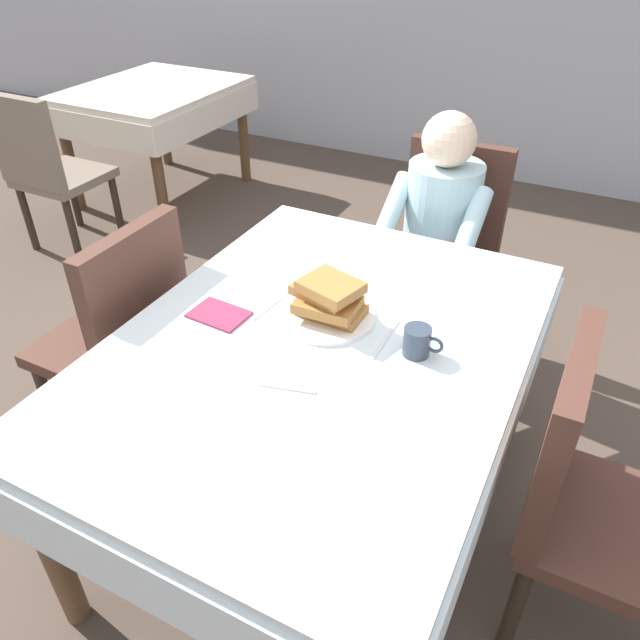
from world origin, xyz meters
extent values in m
plane|color=brown|center=(0.00, 0.00, 0.00)|extent=(14.00, 14.00, 0.00)
cube|color=silver|center=(0.00, 0.00, 0.72)|extent=(1.10, 1.50, 0.04)
cube|color=silver|center=(0.00, -0.76, 0.61)|extent=(1.10, 0.01, 0.18)
cube|color=silver|center=(0.00, 0.76, 0.61)|extent=(1.10, 0.01, 0.18)
cube|color=silver|center=(-0.56, 0.00, 0.61)|extent=(0.01, 1.50, 0.18)
cube|color=silver|center=(0.56, 0.00, 0.61)|extent=(0.01, 1.50, 0.18)
cylinder|color=brown|center=(-0.47, -0.67, 0.35)|extent=(0.07, 0.07, 0.70)
cylinder|color=brown|center=(-0.47, 0.67, 0.35)|extent=(0.07, 0.07, 0.70)
cylinder|color=brown|center=(0.47, 0.67, 0.35)|extent=(0.07, 0.07, 0.70)
cube|color=#4C2D23|center=(0.03, 1.07, 0.42)|extent=(0.44, 0.44, 0.05)
cube|color=#4C2D23|center=(0.03, 1.27, 0.69)|extent=(0.44, 0.06, 0.48)
cylinder|color=#2D2319|center=(0.21, 0.89, 0.20)|extent=(0.04, 0.04, 0.40)
cylinder|color=#2D2319|center=(-0.15, 0.89, 0.20)|extent=(0.04, 0.04, 0.40)
cylinder|color=#2D2319|center=(0.21, 1.25, 0.20)|extent=(0.04, 0.04, 0.40)
cylinder|color=#2D2319|center=(-0.15, 1.25, 0.20)|extent=(0.04, 0.04, 0.40)
cylinder|color=silver|center=(0.03, 1.05, 0.68)|extent=(0.30, 0.30, 0.46)
sphere|color=beige|center=(0.03, 1.03, 1.02)|extent=(0.21, 0.21, 0.21)
cylinder|color=silver|center=(0.19, 0.91, 0.75)|extent=(0.08, 0.29, 0.23)
cylinder|color=silver|center=(-0.13, 0.91, 0.75)|extent=(0.08, 0.29, 0.23)
cylinder|color=#383D51|center=(0.11, 0.87, 0.23)|extent=(0.10, 0.10, 0.45)
cylinder|color=#383D51|center=(-0.05, 0.87, 0.23)|extent=(0.10, 0.10, 0.45)
cube|color=#4C2D23|center=(0.87, 0.00, 0.42)|extent=(0.44, 0.44, 0.05)
cube|color=#4C2D23|center=(0.67, 0.00, 0.69)|extent=(0.06, 0.44, 0.48)
cylinder|color=#2D2319|center=(0.69, 0.18, 0.20)|extent=(0.04, 0.04, 0.40)
cylinder|color=#2D2319|center=(0.69, -0.18, 0.20)|extent=(0.04, 0.04, 0.40)
cube|color=#4C2D23|center=(-0.87, 0.00, 0.42)|extent=(0.44, 0.44, 0.05)
cube|color=#4C2D23|center=(-0.67, 0.00, 0.69)|extent=(0.06, 0.44, 0.48)
cylinder|color=#2D2319|center=(-1.05, -0.18, 0.20)|extent=(0.04, 0.04, 0.40)
cylinder|color=#2D2319|center=(-1.05, 0.18, 0.20)|extent=(0.04, 0.04, 0.40)
cylinder|color=#2D2319|center=(-0.69, -0.18, 0.20)|extent=(0.04, 0.04, 0.40)
cylinder|color=#2D2319|center=(-0.69, 0.18, 0.20)|extent=(0.04, 0.04, 0.40)
cylinder|color=white|center=(-0.03, 0.11, 0.75)|extent=(0.28, 0.28, 0.02)
cube|color=#A36B33|center=(-0.02, 0.12, 0.77)|extent=(0.19, 0.12, 0.03)
cube|color=#A36B33|center=(-0.02, 0.10, 0.80)|extent=(0.19, 0.14, 0.03)
cube|color=#A36B33|center=(-0.04, 0.12, 0.83)|extent=(0.20, 0.16, 0.03)
cube|color=#A36B33|center=(-0.01, 0.10, 0.86)|extent=(0.19, 0.17, 0.03)
cylinder|color=#333D4C|center=(0.26, 0.07, 0.78)|extent=(0.08, 0.08, 0.08)
torus|color=#333D4C|center=(0.31, 0.07, 0.79)|extent=(0.05, 0.01, 0.05)
cube|color=silver|center=(-0.22, 0.09, 0.74)|extent=(0.03, 0.18, 0.00)
cube|color=silver|center=(0.16, 0.09, 0.74)|extent=(0.02, 0.20, 0.00)
cube|color=silver|center=(0.02, -0.21, 0.74)|extent=(0.15, 0.05, 0.00)
cube|color=#8C2D4C|center=(-0.33, -0.02, 0.74)|extent=(0.18, 0.13, 0.01)
cube|color=silver|center=(-2.23, 1.95, 0.72)|extent=(0.90, 1.10, 0.04)
cube|color=silver|center=(-2.23, 1.40, 0.61)|extent=(0.90, 0.01, 0.18)
cube|color=silver|center=(-2.23, 2.51, 0.61)|extent=(0.90, 0.01, 0.18)
cube|color=silver|center=(-2.68, 1.95, 0.61)|extent=(0.01, 1.10, 0.18)
cube|color=silver|center=(-1.77, 1.95, 0.61)|extent=(0.01, 1.10, 0.18)
cylinder|color=brown|center=(-2.60, 1.48, 0.35)|extent=(0.07, 0.07, 0.70)
cylinder|color=brown|center=(-1.86, 1.48, 0.35)|extent=(0.07, 0.07, 0.70)
cylinder|color=brown|center=(-2.60, 2.42, 0.35)|extent=(0.07, 0.07, 0.70)
cylinder|color=brown|center=(-1.86, 2.42, 0.35)|extent=(0.07, 0.07, 0.70)
cube|color=#7A6B5B|center=(-2.23, 1.10, 0.42)|extent=(0.44, 0.44, 0.05)
cube|color=#7A6B5B|center=(-2.23, 0.90, 0.69)|extent=(0.44, 0.06, 0.48)
cylinder|color=#2D2319|center=(-2.41, 1.28, 0.20)|extent=(0.04, 0.04, 0.40)
cylinder|color=#2D2319|center=(-2.05, 1.28, 0.20)|extent=(0.04, 0.04, 0.40)
cylinder|color=#2D2319|center=(-2.41, 0.92, 0.20)|extent=(0.04, 0.04, 0.40)
cylinder|color=#2D2319|center=(-2.05, 0.92, 0.20)|extent=(0.04, 0.04, 0.40)
camera|label=1|loc=(0.63, -1.22, 1.79)|focal=34.28mm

